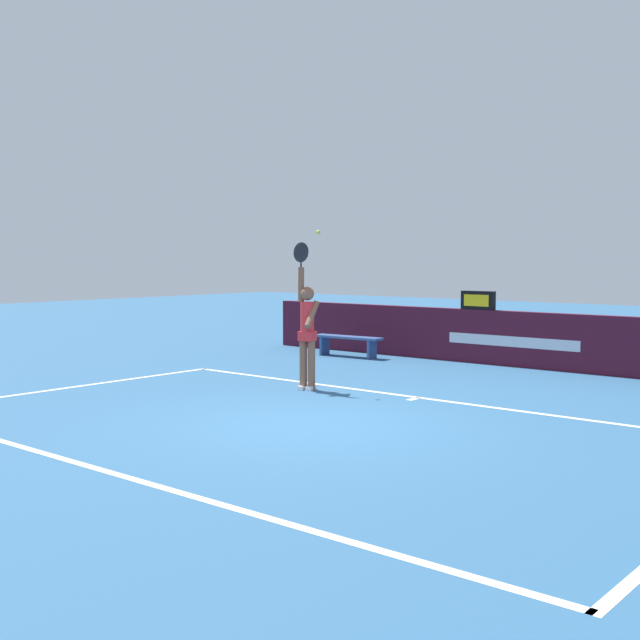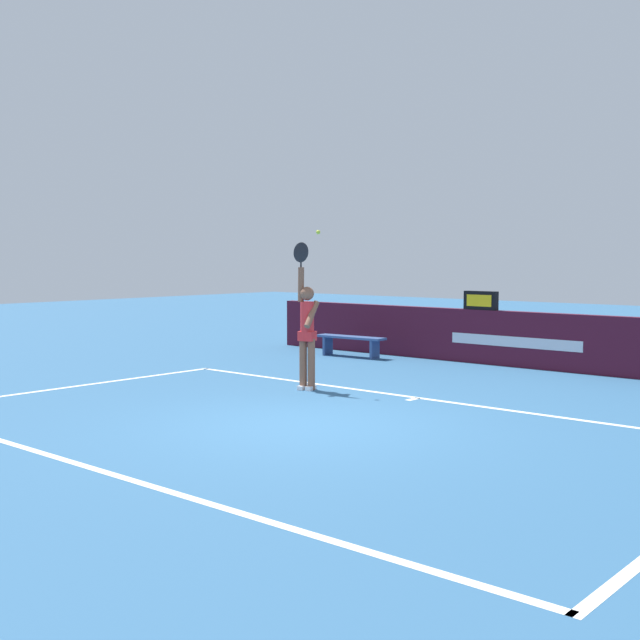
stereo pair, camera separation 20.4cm
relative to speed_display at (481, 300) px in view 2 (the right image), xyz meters
The scene contains 7 objects.
ground_plane 7.34m from the speed_display, 78.82° to the right, with size 60.00×60.00×0.00m, color #2E5C84.
court_lines 7.53m from the speed_display, 79.11° to the right, with size 10.40×5.96×0.00m.
back_wall 1.60m from the speed_display, ahead, with size 13.86×0.21×1.14m.
speed_display is the anchor object (origin of this frame).
tennis_player 4.97m from the speed_display, 95.62° to the right, with size 0.51×0.44×2.51m.
tennis_ball 5.03m from the speed_display, 93.71° to the right, with size 0.07×0.07×0.07m.
courtside_bench_near 3.08m from the speed_display, 161.66° to the right, with size 1.72×0.47×0.47m.
Camera 2 is at (7.13, -7.87, 2.23)m, focal length 45.12 mm.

